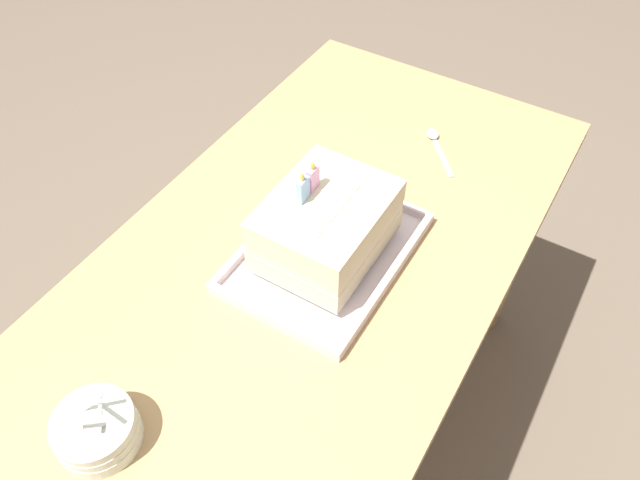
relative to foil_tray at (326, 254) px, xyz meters
The scene contains 6 objects.
ground_plane 0.72m from the foil_tray, 72.19° to the left, with size 8.00×8.00×0.00m, color #6B5B4C.
dining_table 0.12m from the foil_tray, 72.19° to the left, with size 1.21×0.66×0.72m.
foil_tray is the anchor object (origin of this frame).
birthday_cake 0.07m from the foil_tray, 90.00° to the left, with size 0.22×0.18×0.17m.
bowl_stack 0.46m from the foil_tray, 167.84° to the left, with size 0.12×0.12×0.10m.
serving_spoon_near_tray 0.39m from the foil_tray, ahead, with size 0.12×0.11×0.01m.
Camera 1 is at (-0.60, -0.38, 1.55)m, focal length 34.42 mm.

